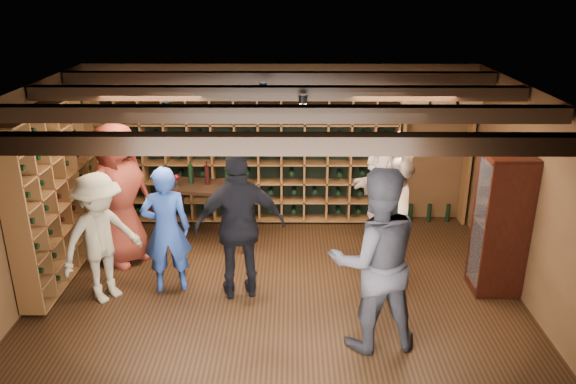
{
  "coord_description": "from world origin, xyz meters",
  "views": [
    {
      "loc": [
        0.17,
        -6.05,
        3.69
      ],
      "look_at": [
        0.13,
        0.2,
        1.31
      ],
      "focal_mm": 35.0,
      "sensor_mm": 36.0,
      "label": 1
    }
  ],
  "objects_px": {
    "man_grey_suit": "(375,260)",
    "guest_beige": "(388,211)",
    "guest_red_floral": "(120,194)",
    "guest_khaki": "(101,238)",
    "guest_woman_black": "(240,226)",
    "display_cabinet": "(500,227)",
    "tasting_table": "(210,193)",
    "man_blue_shirt": "(166,230)"
  },
  "relations": [
    {
      "from": "man_grey_suit",
      "to": "guest_beige",
      "type": "bearing_deg",
      "value": -113.66
    },
    {
      "from": "man_grey_suit",
      "to": "guest_red_floral",
      "type": "relative_size",
      "value": 1.02
    },
    {
      "from": "guest_khaki",
      "to": "guest_beige",
      "type": "distance_m",
      "value": 3.48
    },
    {
      "from": "man_grey_suit",
      "to": "guest_red_floral",
      "type": "distance_m",
      "value": 3.68
    },
    {
      "from": "man_grey_suit",
      "to": "guest_woman_black",
      "type": "distance_m",
      "value": 1.78
    },
    {
      "from": "display_cabinet",
      "to": "guest_red_floral",
      "type": "height_order",
      "value": "guest_red_floral"
    },
    {
      "from": "guest_woman_black",
      "to": "guest_beige",
      "type": "relative_size",
      "value": 0.92
    },
    {
      "from": "guest_red_floral",
      "to": "guest_woman_black",
      "type": "bearing_deg",
      "value": -82.63
    },
    {
      "from": "guest_red_floral",
      "to": "guest_khaki",
      "type": "distance_m",
      "value": 1.0
    },
    {
      "from": "guest_red_floral",
      "to": "tasting_table",
      "type": "distance_m",
      "value": 1.28
    },
    {
      "from": "guest_beige",
      "to": "guest_red_floral",
      "type": "bearing_deg",
      "value": -104.08
    },
    {
      "from": "display_cabinet",
      "to": "man_blue_shirt",
      "type": "bearing_deg",
      "value": -179.91
    },
    {
      "from": "man_blue_shirt",
      "to": "guest_red_floral",
      "type": "height_order",
      "value": "guest_red_floral"
    },
    {
      "from": "man_blue_shirt",
      "to": "guest_woman_black",
      "type": "distance_m",
      "value": 0.94
    },
    {
      "from": "man_blue_shirt",
      "to": "guest_beige",
      "type": "distance_m",
      "value": 2.73
    },
    {
      "from": "display_cabinet",
      "to": "guest_beige",
      "type": "xyz_separation_m",
      "value": [
        -1.36,
        0.12,
        0.16
      ]
    },
    {
      "from": "guest_woman_black",
      "to": "tasting_table",
      "type": "distance_m",
      "value": 1.57
    },
    {
      "from": "man_blue_shirt",
      "to": "guest_woman_black",
      "type": "height_order",
      "value": "guest_woman_black"
    },
    {
      "from": "guest_khaki",
      "to": "guest_beige",
      "type": "relative_size",
      "value": 0.8
    },
    {
      "from": "display_cabinet",
      "to": "tasting_table",
      "type": "xyz_separation_m",
      "value": [
        -3.73,
        1.32,
        -0.06
      ]
    },
    {
      "from": "guest_beige",
      "to": "tasting_table",
      "type": "relative_size",
      "value": 1.57
    },
    {
      "from": "guest_red_floral",
      "to": "guest_beige",
      "type": "xyz_separation_m",
      "value": [
        3.49,
        -0.63,
        0.03
      ]
    },
    {
      "from": "guest_khaki",
      "to": "display_cabinet",
      "type": "bearing_deg",
      "value": -47.06
    },
    {
      "from": "man_blue_shirt",
      "to": "guest_red_floral",
      "type": "relative_size",
      "value": 0.83
    },
    {
      "from": "guest_beige",
      "to": "tasting_table",
      "type": "bearing_deg",
      "value": -120.76
    },
    {
      "from": "man_grey_suit",
      "to": "guest_woman_black",
      "type": "xyz_separation_m",
      "value": [
        -1.47,
        1.0,
        -0.07
      ]
    },
    {
      "from": "display_cabinet",
      "to": "man_blue_shirt",
      "type": "relative_size",
      "value": 1.07
    },
    {
      "from": "guest_red_floral",
      "to": "guest_beige",
      "type": "distance_m",
      "value": 3.55
    },
    {
      "from": "display_cabinet",
      "to": "guest_woman_black",
      "type": "xyz_separation_m",
      "value": [
        -3.16,
        -0.15,
        0.07
      ]
    },
    {
      "from": "guest_khaki",
      "to": "guest_red_floral",
      "type": "bearing_deg",
      "value": 42.51
    },
    {
      "from": "guest_red_floral",
      "to": "man_grey_suit",
      "type": "bearing_deg",
      "value": -85.72
    },
    {
      "from": "display_cabinet",
      "to": "man_blue_shirt",
      "type": "distance_m",
      "value": 4.08
    },
    {
      "from": "tasting_table",
      "to": "guest_beige",
      "type": "bearing_deg",
      "value": -16.81
    },
    {
      "from": "man_grey_suit",
      "to": "tasting_table",
      "type": "distance_m",
      "value": 3.2
    },
    {
      "from": "display_cabinet",
      "to": "man_grey_suit",
      "type": "bearing_deg",
      "value": -145.96
    },
    {
      "from": "guest_red_floral",
      "to": "guest_beige",
      "type": "height_order",
      "value": "guest_beige"
    },
    {
      "from": "tasting_table",
      "to": "man_grey_suit",
      "type": "bearing_deg",
      "value": -40.34
    },
    {
      "from": "man_grey_suit",
      "to": "tasting_table",
      "type": "xyz_separation_m",
      "value": [
        -2.03,
        2.46,
        -0.2
      ]
    },
    {
      "from": "display_cabinet",
      "to": "guest_red_floral",
      "type": "distance_m",
      "value": 4.91
    },
    {
      "from": "tasting_table",
      "to": "guest_woman_black",
      "type": "bearing_deg",
      "value": -58.73
    },
    {
      "from": "man_blue_shirt",
      "to": "tasting_table",
      "type": "relative_size",
      "value": 1.26
    },
    {
      "from": "display_cabinet",
      "to": "guest_red_floral",
      "type": "relative_size",
      "value": 0.89
    }
  ]
}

